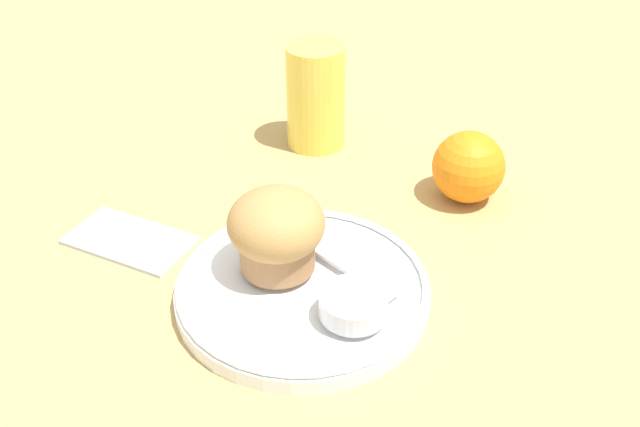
% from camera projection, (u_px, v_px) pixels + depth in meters
% --- Properties ---
extents(ground_plane, '(3.00, 3.00, 0.00)m').
position_uv_depth(ground_plane, '(311.00, 286.00, 0.62)').
color(ground_plane, tan).
extents(plate, '(0.22, 0.22, 0.02)m').
position_uv_depth(plate, '(303.00, 289.00, 0.60)').
color(plate, white).
rests_on(plate, ground_plane).
extents(muffin, '(0.08, 0.08, 0.07)m').
position_uv_depth(muffin, '(276.00, 231.00, 0.59)').
color(muffin, '#9E7047').
rests_on(muffin, plate).
extents(cream_ramekin, '(0.05, 0.05, 0.02)m').
position_uv_depth(cream_ramekin, '(353.00, 304.00, 0.56)').
color(cream_ramekin, silver).
rests_on(cream_ramekin, plate).
extents(berry_pair, '(0.03, 0.02, 0.02)m').
position_uv_depth(berry_pair, '(302.00, 238.00, 0.63)').
color(berry_pair, '#B7192D').
rests_on(berry_pair, plate).
extents(butter_knife, '(0.16, 0.07, 0.00)m').
position_uv_depth(butter_knife, '(325.00, 251.00, 0.63)').
color(butter_knife, silver).
rests_on(butter_knife, plate).
extents(orange_fruit, '(0.07, 0.07, 0.07)m').
position_uv_depth(orange_fruit, '(468.00, 167.00, 0.72)').
color(orange_fruit, orange).
rests_on(orange_fruit, ground_plane).
extents(juice_glass, '(0.07, 0.07, 0.12)m').
position_uv_depth(juice_glass, '(316.00, 96.00, 0.80)').
color(juice_glass, '#EAD14C').
rests_on(juice_glass, ground_plane).
extents(folded_napkin, '(0.12, 0.06, 0.01)m').
position_uv_depth(folded_napkin, '(129.00, 239.00, 0.67)').
color(folded_napkin, '#B2BCCC').
rests_on(folded_napkin, ground_plane).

